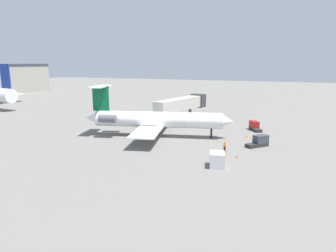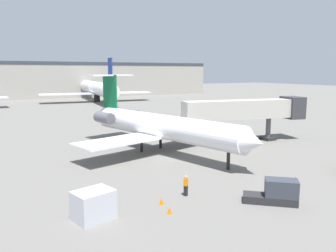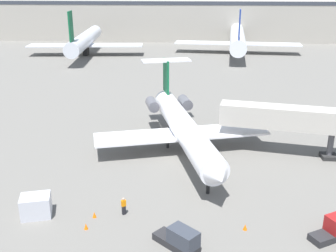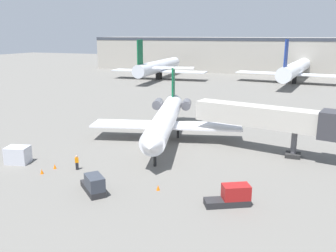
{
  "view_description": "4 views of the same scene",
  "coord_description": "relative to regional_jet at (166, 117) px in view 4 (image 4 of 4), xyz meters",
  "views": [
    {
      "loc": [
        -50.95,
        -22.42,
        13.7
      ],
      "look_at": [
        -1.59,
        -1.16,
        2.76
      ],
      "focal_mm": 32.89,
      "sensor_mm": 36.0,
      "label": 1
    },
    {
      "loc": [
        -17.72,
        -34.41,
        9.95
      ],
      "look_at": [
        -0.02,
        -1.3,
        3.87
      ],
      "focal_mm": 36.13,
      "sensor_mm": 36.0,
      "label": 2
    },
    {
      "loc": [
        1.92,
        -42.92,
        19.9
      ],
      "look_at": [
        -1.03,
        1.25,
        3.75
      ],
      "focal_mm": 42.63,
      "sensor_mm": 36.0,
      "label": 3
    },
    {
      "loc": [
        19.7,
        -43.91,
        14.84
      ],
      "look_at": [
        1.72,
        0.82,
        2.6
      ],
      "focal_mm": 38.81,
      "sensor_mm": 36.0,
      "label": 4
    }
  ],
  "objects": [
    {
      "name": "traffic_cone_far",
      "position": [
        -7.35,
        -15.46,
        -3.06
      ],
      "size": [
        0.36,
        0.36,
        0.55
      ],
      "color": "orange",
      "rests_on": "ground_plane"
    },
    {
      "name": "jet_bridge",
      "position": [
        14.68,
        -0.58,
        1.25
      ],
      "size": [
        18.48,
        6.32,
        6.27
      ],
      "color": "#B7B2A8",
      "rests_on": "ground_plane"
    },
    {
      "name": "baggage_tug_trailing",
      "position": [
        13.25,
        -16.92,
        -2.5
      ],
      "size": [
        4.18,
        3.16,
        1.9
      ],
      "color": "#262628",
      "rests_on": "ground_plane"
    },
    {
      "name": "ground_plane",
      "position": [
        -0.66,
        -2.72,
        -3.39
      ],
      "size": [
        400.0,
        400.0,
        0.1
      ],
      "primitive_type": "cube",
      "color": "#66635E"
    },
    {
      "name": "baggage_tug_lead",
      "position": [
        0.45,
        -19.4,
        -2.5
      ],
      "size": [
        3.95,
        3.66,
        1.9
      ],
      "color": "#262628",
      "rests_on": "ground_plane"
    },
    {
      "name": "cargo_container_uld",
      "position": [
        -12.58,
        -15.54,
        -2.34
      ],
      "size": [
        3.01,
        2.57,
        1.99
      ],
      "color": "silver",
      "rests_on": "ground_plane"
    },
    {
      "name": "traffic_cone_mid",
      "position": [
        5.88,
        -16.47,
        -3.06
      ],
      "size": [
        0.36,
        0.36,
        0.55
      ],
      "color": "orange",
      "rests_on": "ground_plane"
    },
    {
      "name": "terminal_building",
      "position": [
        -0.66,
        103.86,
        3.45
      ],
      "size": [
        139.65,
        22.65,
        13.56
      ],
      "color": "#9E998E",
      "rests_on": "ground_plane"
    },
    {
      "name": "regional_jet",
      "position": [
        0.0,
        0.0,
        0.0
      ],
      "size": [
        21.84,
        27.97,
        9.5
      ],
      "color": "white",
      "rests_on": "ground_plane"
    },
    {
      "name": "parked_airliner_west_end",
      "position": [
        -29.54,
        65.8,
        0.91
      ],
      "size": [
        32.53,
        38.44,
        13.32
      ],
      "color": "silver",
      "rests_on": "ground_plane"
    },
    {
      "name": "traffic_cone_near",
      "position": [
        -7.63,
        -17.27,
        -3.06
      ],
      "size": [
        0.36,
        0.36,
        0.55
      ],
      "color": "orange",
      "rests_on": "ground_plane"
    },
    {
      "name": "ground_crew_marshaller",
      "position": [
        -4.8,
        -14.78,
        -2.48
      ],
      "size": [
        0.48,
        0.44,
        1.69
      ],
      "color": "black",
      "rests_on": "ground_plane"
    },
    {
      "name": "parked_airliner_west_mid",
      "position": [
        13.48,
        72.18,
        1.06
      ],
      "size": [
        36.38,
        43.06,
        13.61
      ],
      "color": "silver",
      "rests_on": "ground_plane"
    }
  ]
}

